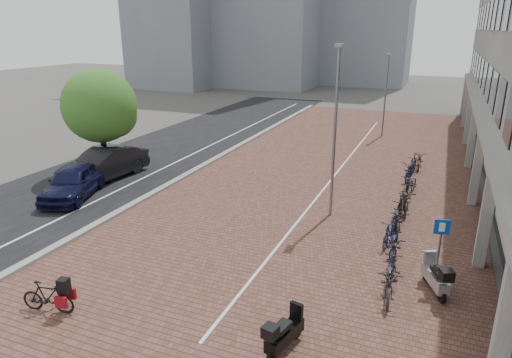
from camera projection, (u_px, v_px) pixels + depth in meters
The scene contains 16 objects.
ground at pixel (186, 271), 14.71m from camera, with size 140.00×140.00×0.00m, color #474442.
plaza_brick at pixel (332, 174), 24.51m from camera, with size 14.50×42.00×0.04m, color brown.
street_asphalt at pixel (160, 153), 28.49m from camera, with size 8.00×50.00×0.03m, color black.
curb at pixel (216, 159), 27.06m from camera, with size 0.35×42.00×0.14m, color gray.
lane_line at pixel (188, 156), 27.76m from camera, with size 0.12×44.00×0.00m, color white.
parking_line at pixel (336, 174), 24.43m from camera, with size 0.10×30.00×0.00m, color white.
car_navy at pixel (73, 182), 20.92m from camera, with size 1.78×4.42×1.51m, color black.
car_dark at pixel (104, 164), 23.35m from camera, with size 1.75×5.02×1.65m, color black.
hero_bike at pixel (48, 296), 12.45m from camera, with size 1.61×0.74×1.10m.
scooter_front at pixel (436, 276), 13.38m from camera, with size 0.50×1.60×1.10m, color #ADADB2, non-canonical shape.
scooter_mid at pixel (285, 332), 10.93m from camera, with size 0.49×1.55×1.07m, color black, non-canonical shape.
parking_sign at pixel (440, 243), 13.44m from camera, with size 0.45×0.16×2.20m.
lamp_near at pixel (335, 135), 17.98m from camera, with size 0.12×0.12×6.89m, color slate.
lamp_far at pixel (385, 97), 31.98m from camera, with size 0.12×0.12×5.76m, color gray.
street_tree at pixel (102, 108), 23.60m from camera, with size 3.83×3.83×5.58m.
bike_row at pixel (405, 201), 19.27m from camera, with size 1.24×15.81×1.05m.
Camera 1 is at (7.08, -11.15, 7.51)m, focal length 31.78 mm.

